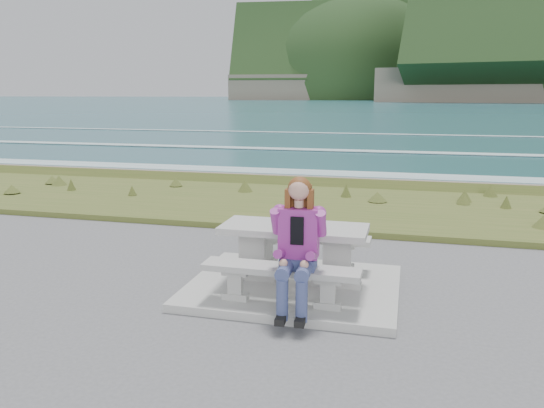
# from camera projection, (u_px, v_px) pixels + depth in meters

# --- Properties ---
(concrete_slab) EXTENTS (2.60, 2.10, 0.10)m
(concrete_slab) POSITION_uv_depth(u_px,v_px,m) (293.00, 287.00, 6.71)
(concrete_slab) COLOR #ADAEA8
(concrete_slab) RESTS_ON ground
(picnic_table) EXTENTS (1.80, 0.75, 0.75)m
(picnic_table) POSITION_uv_depth(u_px,v_px,m) (294.00, 239.00, 6.58)
(picnic_table) COLOR #ADAEA8
(picnic_table) RESTS_ON concrete_slab
(bench_landward) EXTENTS (1.80, 0.35, 0.45)m
(bench_landward) POSITION_uv_depth(u_px,v_px,m) (281.00, 275.00, 5.97)
(bench_landward) COLOR #ADAEA8
(bench_landward) RESTS_ON concrete_slab
(bench_seaward) EXTENTS (1.80, 0.35, 0.45)m
(bench_seaward) POSITION_uv_depth(u_px,v_px,m) (304.00, 242.00, 7.29)
(bench_seaward) COLOR #ADAEA8
(bench_seaward) RESTS_ON concrete_slab
(grass_verge) EXTENTS (160.00, 4.50, 0.22)m
(grass_verge) POSITION_uv_depth(u_px,v_px,m) (342.00, 209.00, 11.46)
(grass_verge) COLOR #3F5620
(grass_verge) RESTS_ON ground
(shore_drop) EXTENTS (160.00, 0.80, 2.20)m
(shore_drop) POSITION_uv_depth(u_px,v_px,m) (355.00, 187.00, 14.21)
(shore_drop) COLOR #6D5E52
(shore_drop) RESTS_ON ground
(ocean) EXTENTS (1600.00, 1600.00, 0.09)m
(ocean) POSITION_uv_depth(u_px,v_px,m) (384.00, 167.00, 30.87)
(ocean) COLOR #21545F
(ocean) RESTS_ON ground
(seated_woman) EXTENTS (0.44, 0.76, 1.47)m
(seated_woman) POSITION_uv_depth(u_px,v_px,m) (296.00, 264.00, 5.74)
(seated_woman) COLOR navy
(seated_woman) RESTS_ON concrete_slab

